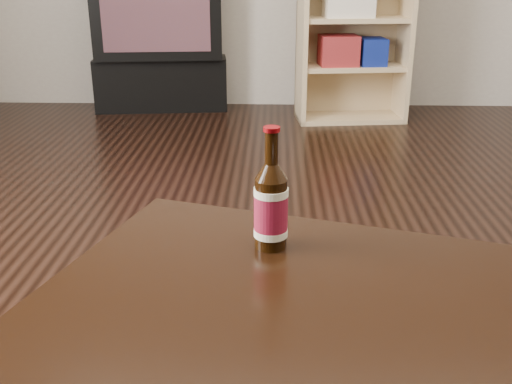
{
  "coord_description": "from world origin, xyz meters",
  "views": [
    {
      "loc": [
        -0.17,
        -1.52,
        1.03
      ],
      "look_at": [
        -0.21,
        -0.41,
        0.6
      ],
      "focal_mm": 42.0,
      "sensor_mm": 36.0,
      "label": 1
    }
  ],
  "objects_px": {
    "tv": "(158,9)",
    "beer_bottle": "(271,206)",
    "bookshelf": "(353,15)",
    "coffee_table": "(403,360)",
    "tv_stand": "(162,81)"
  },
  "relations": [
    {
      "from": "coffee_table",
      "to": "beer_bottle",
      "type": "xyz_separation_m",
      "value": [
        -0.22,
        0.28,
        0.15
      ]
    },
    {
      "from": "tv",
      "to": "beer_bottle",
      "type": "relative_size",
      "value": 3.71
    },
    {
      "from": "tv_stand",
      "to": "bookshelf",
      "type": "xyz_separation_m",
      "value": [
        1.34,
        -0.33,
        0.51
      ]
    },
    {
      "from": "coffee_table",
      "to": "bookshelf",
      "type": "bearing_deg",
      "value": 84.94
    },
    {
      "from": "coffee_table",
      "to": "beer_bottle",
      "type": "distance_m",
      "value": 0.39
    },
    {
      "from": "tv",
      "to": "coffee_table",
      "type": "bearing_deg",
      "value": -80.04
    },
    {
      "from": "tv_stand",
      "to": "coffee_table",
      "type": "bearing_deg",
      "value": -80.04
    },
    {
      "from": "bookshelf",
      "to": "beer_bottle",
      "type": "relative_size",
      "value": 5.29
    },
    {
      "from": "bookshelf",
      "to": "coffee_table",
      "type": "xyz_separation_m",
      "value": [
        -0.29,
        -3.27,
        -0.28
      ]
    },
    {
      "from": "tv",
      "to": "coffee_table",
      "type": "height_order",
      "value": "tv"
    },
    {
      "from": "tv_stand",
      "to": "tv",
      "type": "bearing_deg",
      "value": -90.0
    },
    {
      "from": "tv",
      "to": "bookshelf",
      "type": "bearing_deg",
      "value": -20.29
    },
    {
      "from": "tv_stand",
      "to": "bookshelf",
      "type": "relative_size",
      "value": 0.7
    },
    {
      "from": "bookshelf",
      "to": "coffee_table",
      "type": "distance_m",
      "value": 3.29
    },
    {
      "from": "tv",
      "to": "bookshelf",
      "type": "relative_size",
      "value": 0.7
    }
  ]
}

